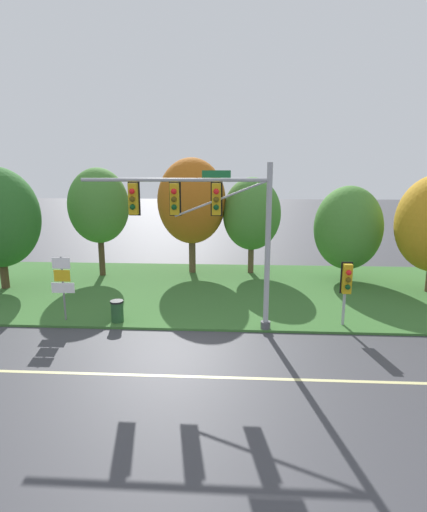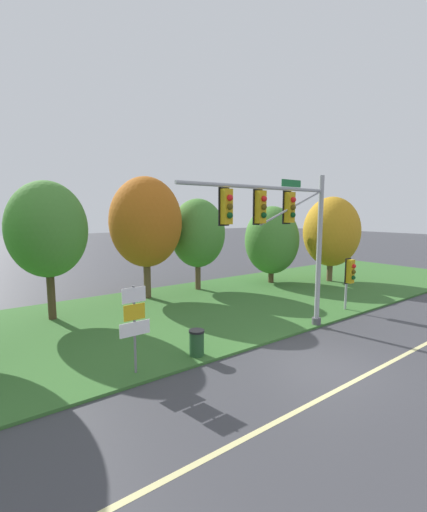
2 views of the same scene
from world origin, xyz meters
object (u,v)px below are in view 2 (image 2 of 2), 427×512
tree_left_of_mast (47,230)px  trash_bin (197,343)px  traffic_signal_mast (284,225)px  pedestrian_signal_near_kerb (350,274)px  tree_tall_centre (272,240)px  tree_right_far (331,232)px  tree_behind_signpost (146,222)px  tree_mid_verge (198,233)px  route_sign_post (134,319)px

tree_left_of_mast → trash_bin: size_ratio=7.03×
traffic_signal_mast → pedestrian_signal_near_kerb: traffic_signal_mast is taller
pedestrian_signal_near_kerb → tree_tall_centre: 7.77m
pedestrian_signal_near_kerb → tree_right_far: 7.99m
traffic_signal_mast → tree_behind_signpost: 9.26m
tree_mid_verge → tree_right_far: (9.41, -3.56, -0.06)m
tree_mid_verge → tree_right_far: size_ratio=0.96×
tree_left_of_mast → tree_behind_signpost: 5.59m
route_sign_post → tree_right_far: 18.55m
traffic_signal_mast → tree_left_of_mast: 10.79m
tree_behind_signpost → route_sign_post: bearing=-117.9°
pedestrian_signal_near_kerb → traffic_signal_mast: bearing=-175.3°
pedestrian_signal_near_kerb → trash_bin: (-9.58, -0.05, -1.44)m
traffic_signal_mast → tree_mid_verge: 9.47m
pedestrian_signal_near_kerb → trash_bin: bearing=-179.7°
tree_tall_centre → trash_bin: size_ratio=5.93×
traffic_signal_mast → tree_right_far: size_ratio=1.21×
tree_behind_signpost → tree_mid_verge: 3.79m
traffic_signal_mast → tree_behind_signpost: (-1.69, 9.11, -0.08)m
traffic_signal_mast → tree_left_of_mast: size_ratio=1.15×
traffic_signal_mast → pedestrian_signal_near_kerb: (5.61, 0.46, -2.65)m
route_sign_post → tree_behind_signpost: bearing=62.1°
route_sign_post → tree_left_of_mast: size_ratio=0.43×
tree_left_of_mast → tree_right_far: bearing=-7.4°
pedestrian_signal_near_kerb → tree_tall_centre: (1.95, 7.43, 1.17)m
tree_left_of_mast → tree_right_far: 18.78m
traffic_signal_mast → tree_mid_verge: size_ratio=1.26×
route_sign_post → trash_bin: route_sign_post is taller
pedestrian_signal_near_kerb → route_sign_post: (-11.89, -0.01, -0.14)m
tree_left_of_mast → tree_tall_centre: bearing=-0.6°
traffic_signal_mast → pedestrian_signal_near_kerb: bearing=4.7°
tree_behind_signpost → tree_right_far: bearing=-14.8°
route_sign_post → tree_right_far: tree_right_far is taller
route_sign_post → tree_mid_verge: tree_mid_verge is taller
route_sign_post → tree_left_of_mast: bearing=96.8°
tree_mid_verge → trash_bin: bearing=-124.3°
trash_bin → tree_mid_verge: bearing=55.7°
pedestrian_signal_near_kerb → tree_left_of_mast: bearing=149.3°
tree_right_far → trash_bin: (-15.40, -5.23, -3.19)m
trash_bin → tree_right_far: bearing=18.8°
route_sign_post → tree_mid_verge: 12.23m
tree_behind_signpost → tree_mid_verge: bearing=1.6°
tree_tall_centre → trash_bin: 13.99m
pedestrian_signal_near_kerb → tree_right_far: bearing=41.7°
tree_left_of_mast → tree_tall_centre: (14.74, -0.17, -1.19)m
pedestrian_signal_near_kerb → trash_bin: pedestrian_signal_near_kerb is taller
route_sign_post → tree_tall_centre: 15.77m
route_sign_post → tree_behind_signpost: (4.59, 8.66, 2.72)m
pedestrian_signal_near_kerb → tree_tall_centre: size_ratio=0.49×
tree_mid_verge → tree_tall_centre: bearing=-13.4°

